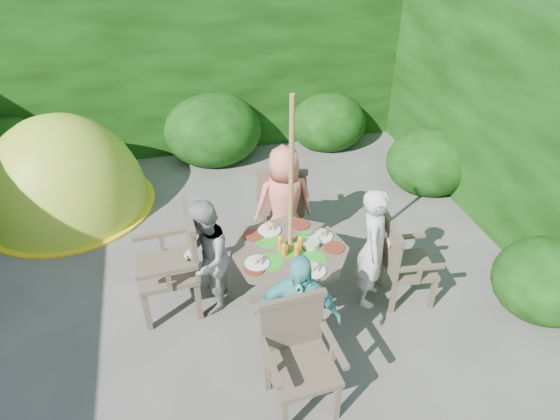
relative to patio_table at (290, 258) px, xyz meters
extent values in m
plane|color=#4E4B45|center=(-0.92, -0.05, -0.55)|extent=(60.00, 60.00, 0.00)
cube|color=black|center=(-0.92, 3.95, 0.70)|extent=(9.00, 1.00, 2.50)
cylinder|color=#42382B|center=(0.00, 0.00, -0.24)|extent=(0.11, 0.11, 0.62)
cube|color=#42382B|center=(0.00, 0.00, -0.53)|extent=(0.82, 0.24, 0.05)
cube|color=#42382B|center=(0.00, 0.00, -0.53)|extent=(0.24, 0.82, 0.05)
cylinder|color=#42382B|center=(0.00, 0.00, 0.08)|extent=(1.32, 1.32, 0.04)
cylinder|color=green|center=(-0.23, -0.13, 0.10)|extent=(0.26, 0.26, 0.00)
cylinder|color=green|center=(0.16, -0.20, 0.10)|extent=(0.26, 0.26, 0.00)
cylinder|color=green|center=(-0.17, 0.20, 0.10)|extent=(0.26, 0.26, 0.00)
cylinder|color=green|center=(0.22, 0.13, 0.10)|extent=(0.26, 0.26, 0.00)
cylinder|color=green|center=(0.00, 0.00, 0.10)|extent=(0.26, 0.26, 0.00)
cylinder|color=white|center=(0.34, 0.12, 0.11)|extent=(0.23, 0.23, 0.01)
cylinder|color=white|center=(-0.13, 0.34, 0.11)|extent=(0.23, 0.23, 0.01)
cylinder|color=white|center=(-0.35, -0.12, 0.11)|extent=(0.23, 0.23, 0.01)
cylinder|color=white|center=(0.12, -0.34, 0.11)|extent=(0.23, 0.23, 0.01)
cylinder|color=#C0330C|center=(0.41, -0.08, 0.11)|extent=(0.20, 0.20, 0.01)
cylinder|color=#C0330C|center=(0.20, 0.37, 0.11)|extent=(0.20, 0.20, 0.01)
cylinder|color=#C0330C|center=(-0.29, 0.30, 0.11)|extent=(0.20, 0.20, 0.01)
cylinder|color=#C0330C|center=(-0.38, -0.18, 0.11)|extent=(0.20, 0.20, 0.01)
cylinder|color=#C0330C|center=(0.05, -0.42, 0.11)|extent=(0.20, 0.20, 0.01)
cylinder|color=#63AB42|center=(0.20, 0.01, 0.13)|extent=(0.16, 0.16, 0.05)
cylinder|color=olive|center=(0.00, 0.00, 0.55)|extent=(0.05, 0.05, 2.20)
cube|color=#42382B|center=(1.16, -0.21, -0.16)|extent=(0.50, 0.52, 0.05)
cube|color=#42382B|center=(1.34, -0.43, -0.36)|extent=(0.05, 0.05, 0.38)
cube|color=#42382B|center=(1.38, -0.03, -0.36)|extent=(0.05, 0.05, 0.38)
cube|color=#42382B|center=(0.94, -0.39, -0.36)|extent=(0.05, 0.05, 0.38)
cube|color=#42382B|center=(0.98, 0.01, -0.36)|extent=(0.05, 0.05, 0.38)
cube|color=#42382B|center=(0.94, -0.19, 0.09)|extent=(0.09, 0.48, 0.46)
cube|color=#42382B|center=(1.13, -0.45, 0.02)|extent=(0.46, 0.09, 0.04)
cube|color=#42382B|center=(1.18, 0.03, 0.02)|extent=(0.46, 0.09, 0.04)
cube|color=#42382B|center=(-1.16, 0.21, -0.08)|extent=(0.58, 0.60, 0.05)
cube|color=#42382B|center=(-1.42, 0.44, -0.32)|extent=(0.06, 0.06, 0.46)
cube|color=#42382B|center=(-1.39, -0.04, -0.32)|extent=(0.06, 0.06, 0.46)
cube|color=#42382B|center=(-0.94, 0.47, -0.32)|extent=(0.06, 0.06, 0.46)
cube|color=#42382B|center=(-0.91, -0.02, -0.32)|extent=(0.06, 0.06, 0.46)
cube|color=#42382B|center=(-0.90, 0.23, 0.22)|extent=(0.08, 0.57, 0.55)
cube|color=#42382B|center=(-1.18, 0.50, 0.14)|extent=(0.55, 0.09, 0.04)
cube|color=#42382B|center=(-1.15, -0.07, 0.14)|extent=(0.55, 0.09, 0.04)
cube|color=#42382B|center=(0.21, 1.16, -0.12)|extent=(0.63, 0.62, 0.05)
cube|color=#42382B|center=(0.48, 1.32, -0.34)|extent=(0.06, 0.06, 0.42)
cube|color=#42382B|center=(0.05, 1.43, -0.34)|extent=(0.06, 0.06, 0.42)
cube|color=#42382B|center=(0.36, 0.89, -0.34)|extent=(0.06, 0.06, 0.42)
cube|color=#42382B|center=(-0.06, 1.00, -0.34)|extent=(0.06, 0.06, 0.42)
cube|color=#42382B|center=(0.15, 0.93, 0.15)|extent=(0.52, 0.17, 0.50)
cube|color=#42382B|center=(0.46, 1.09, 0.08)|extent=(0.18, 0.50, 0.04)
cube|color=#42382B|center=(-0.05, 1.23, 0.08)|extent=(0.18, 0.50, 0.04)
cube|color=#42382B|center=(-0.21, -1.16, -0.13)|extent=(0.55, 0.53, 0.05)
cube|color=#42382B|center=(-0.41, -1.39, -0.35)|extent=(0.05, 0.05, 0.41)
cube|color=#42382B|center=(0.02, -1.36, -0.35)|extent=(0.05, 0.05, 0.41)
cube|color=#42382B|center=(-0.45, -0.96, -0.35)|extent=(0.05, 0.05, 0.41)
cube|color=#42382B|center=(-0.02, -0.93, -0.35)|extent=(0.05, 0.05, 0.41)
cube|color=#42382B|center=(-0.23, -0.93, 0.13)|extent=(0.51, 0.08, 0.49)
cube|color=#42382B|center=(-0.47, -1.18, 0.06)|extent=(0.09, 0.49, 0.04)
cube|color=#42382B|center=(0.04, -1.14, 0.06)|extent=(0.09, 0.49, 0.04)
imported|color=silver|center=(0.78, -0.14, 0.09)|extent=(0.48, 0.56, 1.28)
imported|color=#9A9B96|center=(-0.79, 0.14, 0.05)|extent=(0.59, 0.68, 1.20)
imported|color=#F37864|center=(0.14, 0.79, 0.11)|extent=(0.65, 0.43, 1.32)
imported|color=#4DB5B3|center=(-0.15, -0.79, 0.06)|extent=(0.78, 0.56, 1.23)
ellipsoid|color=#9ADD2A|center=(-2.34, 2.35, -0.55)|extent=(2.29, 2.29, 2.47)
ellipsoid|color=black|center=(-2.24, 1.66, -0.55)|extent=(0.74, 0.46, 0.85)
cylinder|color=yellow|center=(-2.34, 2.35, -0.54)|extent=(2.16, 2.16, 0.03)
camera|label=1|loc=(-0.98, -3.55, 3.07)|focal=32.00mm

